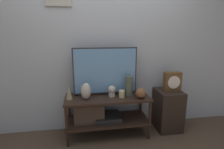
{
  "coord_description": "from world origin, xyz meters",
  "views": [
    {
      "loc": [
        -0.3,
        -2.02,
        1.46
      ],
      "look_at": [
        0.06,
        0.27,
        0.91
      ],
      "focal_mm": 28.0,
      "sensor_mm": 36.0,
      "label": 1
    }
  ],
  "objects_px": {
    "vase_slim_bronze": "(69,93)",
    "vase_tall_ceramic": "(129,86)",
    "television": "(105,71)",
    "candle_jar": "(122,94)",
    "mantel_clock": "(172,81)",
    "vase_urn_stoneware": "(86,91)",
    "vase_round_glass": "(141,93)",
    "decorative_bust": "(112,91)"
  },
  "relations": [
    {
      "from": "decorative_bust",
      "to": "mantel_clock",
      "type": "distance_m",
      "value": 0.93
    },
    {
      "from": "vase_round_glass",
      "to": "candle_jar",
      "type": "height_order",
      "value": "vase_round_glass"
    },
    {
      "from": "vase_urn_stoneware",
      "to": "vase_tall_ceramic",
      "type": "xyz_separation_m",
      "value": [
        0.6,
        0.04,
        0.03
      ]
    },
    {
      "from": "television",
      "to": "candle_jar",
      "type": "bearing_deg",
      "value": -36.66
    },
    {
      "from": "vase_tall_ceramic",
      "to": "candle_jar",
      "type": "relative_size",
      "value": 2.88
    },
    {
      "from": "vase_round_glass",
      "to": "candle_jar",
      "type": "distance_m",
      "value": 0.26
    },
    {
      "from": "decorative_bust",
      "to": "mantel_clock",
      "type": "xyz_separation_m",
      "value": [
        0.92,
        0.04,
        0.08
      ]
    },
    {
      "from": "vase_urn_stoneware",
      "to": "vase_round_glass",
      "type": "distance_m",
      "value": 0.75
    },
    {
      "from": "vase_tall_ceramic",
      "to": "decorative_bust",
      "type": "height_order",
      "value": "vase_tall_ceramic"
    },
    {
      "from": "television",
      "to": "vase_urn_stoneware",
      "type": "distance_m",
      "value": 0.4
    },
    {
      "from": "vase_urn_stoneware",
      "to": "mantel_clock",
      "type": "xyz_separation_m",
      "value": [
        1.28,
        0.09,
        0.05
      ]
    },
    {
      "from": "television",
      "to": "candle_jar",
      "type": "distance_m",
      "value": 0.4
    },
    {
      "from": "candle_jar",
      "to": "mantel_clock",
      "type": "relative_size",
      "value": 0.35
    },
    {
      "from": "vase_slim_bronze",
      "to": "mantel_clock",
      "type": "distance_m",
      "value": 1.51
    },
    {
      "from": "vase_urn_stoneware",
      "to": "vase_slim_bronze",
      "type": "height_order",
      "value": "vase_urn_stoneware"
    },
    {
      "from": "vase_slim_bronze",
      "to": "mantel_clock",
      "type": "relative_size",
      "value": 0.65
    },
    {
      "from": "vase_round_glass",
      "to": "vase_tall_ceramic",
      "type": "distance_m",
      "value": 0.19
    },
    {
      "from": "vase_slim_bronze",
      "to": "vase_tall_ceramic",
      "type": "bearing_deg",
      "value": 0.12
    },
    {
      "from": "television",
      "to": "vase_urn_stoneware",
      "type": "height_order",
      "value": "television"
    },
    {
      "from": "television",
      "to": "mantel_clock",
      "type": "height_order",
      "value": "television"
    },
    {
      "from": "vase_slim_bronze",
      "to": "vase_round_glass",
      "type": "height_order",
      "value": "vase_slim_bronze"
    },
    {
      "from": "vase_urn_stoneware",
      "to": "decorative_bust",
      "type": "relative_size",
      "value": 1.42
    },
    {
      "from": "candle_jar",
      "to": "decorative_bust",
      "type": "relative_size",
      "value": 0.62
    },
    {
      "from": "television",
      "to": "candle_jar",
      "type": "height_order",
      "value": "television"
    },
    {
      "from": "mantel_clock",
      "to": "vase_round_glass",
      "type": "bearing_deg",
      "value": -163.65
    },
    {
      "from": "television",
      "to": "vase_slim_bronze",
      "type": "xyz_separation_m",
      "value": [
        -0.51,
        -0.11,
        -0.26
      ]
    },
    {
      "from": "vase_urn_stoneware",
      "to": "television",
      "type": "bearing_deg",
      "value": 28.25
    },
    {
      "from": "vase_round_glass",
      "to": "mantel_clock",
      "type": "height_order",
      "value": "mantel_clock"
    },
    {
      "from": "decorative_bust",
      "to": "vase_slim_bronze",
      "type": "bearing_deg",
      "value": -179.37
    },
    {
      "from": "vase_slim_bronze",
      "to": "vase_tall_ceramic",
      "type": "relative_size",
      "value": 0.64
    },
    {
      "from": "vase_round_glass",
      "to": "candle_jar",
      "type": "bearing_deg",
      "value": 164.4
    },
    {
      "from": "vase_slim_bronze",
      "to": "vase_tall_ceramic",
      "type": "distance_m",
      "value": 0.83
    },
    {
      "from": "vase_slim_bronze",
      "to": "television",
      "type": "bearing_deg",
      "value": 12.7
    },
    {
      "from": "vase_slim_bronze",
      "to": "decorative_bust",
      "type": "relative_size",
      "value": 1.15
    },
    {
      "from": "vase_slim_bronze",
      "to": "decorative_bust",
      "type": "distance_m",
      "value": 0.58
    },
    {
      "from": "television",
      "to": "vase_urn_stoneware",
      "type": "xyz_separation_m",
      "value": [
        -0.28,
        -0.15,
        -0.23
      ]
    },
    {
      "from": "television",
      "to": "vase_tall_ceramic",
      "type": "distance_m",
      "value": 0.4
    },
    {
      "from": "vase_urn_stoneware",
      "to": "candle_jar",
      "type": "relative_size",
      "value": 2.29
    },
    {
      "from": "vase_urn_stoneware",
      "to": "decorative_bust",
      "type": "height_order",
      "value": "vase_urn_stoneware"
    },
    {
      "from": "vase_tall_ceramic",
      "to": "candle_jar",
      "type": "xyz_separation_m",
      "value": [
        -0.11,
        -0.04,
        -0.09
      ]
    },
    {
      "from": "television",
      "to": "vase_round_glass",
      "type": "bearing_deg",
      "value": -26.15
    },
    {
      "from": "television",
      "to": "mantel_clock",
      "type": "bearing_deg",
      "value": -3.82
    }
  ]
}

